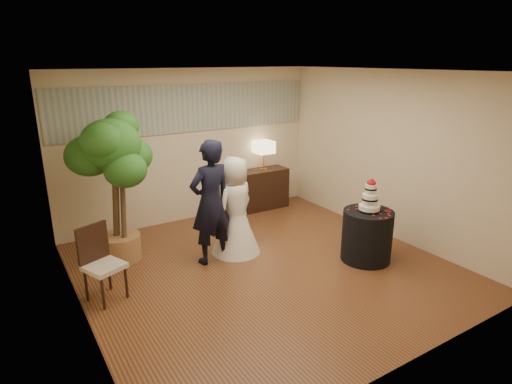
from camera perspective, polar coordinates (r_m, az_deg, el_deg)
floor at (r=6.41m, az=1.16°, el=-10.05°), size 5.00×5.00×0.00m
ceiling at (r=5.70m, az=1.34°, el=15.83°), size 5.00×5.00×0.00m
wall_back at (r=8.05m, az=-8.62°, el=6.05°), size 5.00×0.06×2.80m
wall_front at (r=4.16m, az=20.59°, el=-5.72°), size 5.00×0.06×2.80m
wall_left at (r=5.04m, az=-23.27°, el=-2.03°), size 0.06×5.00×2.80m
wall_right at (r=7.53m, az=17.41°, el=4.67°), size 0.06×5.00×2.80m
mural_border at (r=7.93m, az=-8.79°, el=10.99°), size 4.90×0.02×0.85m
groom at (r=6.30m, az=-6.07°, el=-1.40°), size 0.74×0.54×1.87m
bride at (r=6.63m, az=-2.76°, el=-1.83°), size 1.01×1.01×1.55m
cake_table at (r=6.71m, az=14.57°, el=-5.65°), size 0.99×0.99×0.79m
wedding_cake at (r=6.49m, az=15.00°, el=-0.41°), size 0.32×0.32×0.50m
console at (r=8.75m, az=1.01°, el=0.45°), size 0.98×0.45×0.81m
table_lamp at (r=8.58m, az=1.03°, el=4.90°), size 0.34×0.34×0.58m
ficus_tree at (r=6.60m, az=-18.31°, el=0.49°), size 1.11×1.11×2.27m
side_chair at (r=5.75m, az=-19.60°, el=-9.08°), size 0.59×0.60×0.98m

